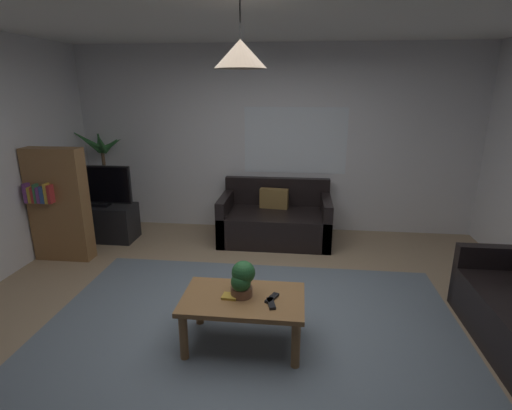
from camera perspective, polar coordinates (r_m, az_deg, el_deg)
The scene contains 16 objects.
floor at distance 3.77m, azimuth -0.54°, elevation -16.96°, with size 5.79×5.20×0.02m, color #9E8466.
rug at distance 3.60m, azimuth -0.94°, elevation -18.53°, with size 3.76×2.86×0.01m, color slate.
wall_back at distance 5.80m, azimuth 2.62°, elevation 9.33°, with size 5.91×0.06×2.67m, color silver.
ceiling at distance 3.19m, azimuth -0.68°, elevation 27.44°, with size 5.79×5.20×0.02m, color white.
window_pane at distance 5.76m, azimuth 5.71°, elevation 9.28°, with size 1.47×0.01×0.95m, color white.
couch_under_window at distance 5.53m, azimuth 2.80°, elevation -2.37°, with size 1.51×0.88×0.82m.
coffee_table at distance 3.34m, azimuth -1.88°, elevation -14.29°, with size 1.00×0.61×0.44m.
book_on_table_0 at distance 3.29m, azimuth -3.81°, elevation -13.09°, with size 0.12×0.10×0.02m, color gold.
remote_on_table_0 at distance 3.19m, azimuth 2.21°, elevation -14.09°, with size 0.05×0.16×0.02m, color black.
remote_on_table_1 at distance 3.26m, azimuth 2.34°, elevation -13.35°, with size 0.05×0.16×0.02m, color black.
potted_plant_on_table at distance 3.24m, azimuth -2.01°, elevation -10.66°, with size 0.20×0.21×0.30m.
tv_stand at distance 5.96m, azimuth -21.25°, elevation -2.35°, with size 0.90×0.44×0.50m, color black.
tv at distance 5.79m, azimuth -21.91°, elevation 2.66°, with size 0.92×0.16×0.57m.
potted_palm_corner at distance 6.32m, azimuth -21.03°, elevation 2.82°, with size 0.82×0.77×1.54m.
bookshelf_corner at distance 5.37m, azimuth -26.76°, elevation 0.07°, with size 0.70×0.31×1.40m.
pendant_lamp at distance 2.86m, azimuth -2.28°, elevation 21.07°, with size 0.37×0.37×0.46m.
Camera 1 is at (0.39, -3.11, 2.09)m, focal length 27.56 mm.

